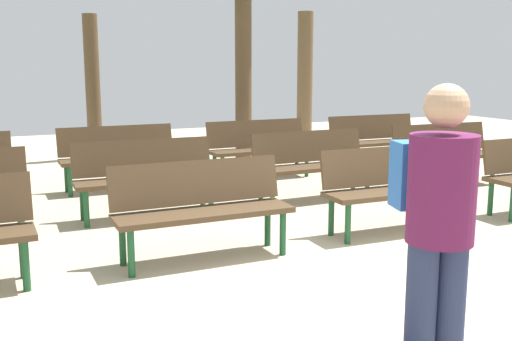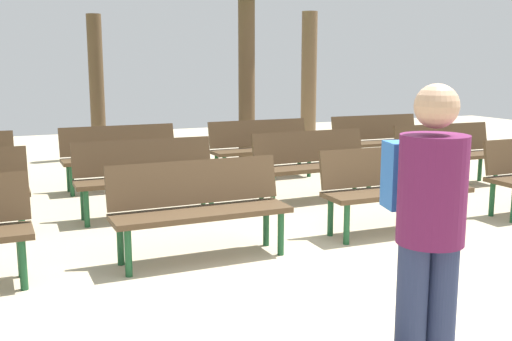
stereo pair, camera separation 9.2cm
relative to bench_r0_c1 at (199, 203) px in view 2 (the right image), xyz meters
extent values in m
plane|color=#BCAD8E|center=(1.03, -1.58, -0.50)|extent=(24.00, 24.00, 0.00)
cylinder|color=#194C28|center=(-1.51, -0.20, -0.30)|extent=(0.06, 0.06, 0.40)
cylinder|color=#194C28|center=(-1.51, 0.12, -0.30)|extent=(0.06, 0.06, 0.40)
cube|color=#4C3823|center=(0.00, -0.08, -0.07)|extent=(1.60, 0.44, 0.05)
cube|color=#4C3823|center=(0.00, 0.12, 0.17)|extent=(1.60, 0.12, 0.40)
cylinder|color=#194C28|center=(-0.70, -0.24, -0.30)|extent=(0.06, 0.06, 0.40)
cylinder|color=#194C28|center=(0.70, -0.24, -0.30)|extent=(0.06, 0.06, 0.40)
cylinder|color=#194C28|center=(-0.70, 0.08, -0.30)|extent=(0.06, 0.06, 0.40)
cylinder|color=#194C28|center=(0.70, 0.08, -0.30)|extent=(0.06, 0.06, 0.40)
cube|color=#4C3823|center=(2.14, -0.06, -0.07)|extent=(1.61, 0.48, 0.05)
cube|color=#4C3823|center=(2.14, 0.14, 0.17)|extent=(1.60, 0.17, 0.40)
cylinder|color=#194C28|center=(1.43, -0.20, -0.30)|extent=(0.06, 0.06, 0.40)
cylinder|color=#194C28|center=(2.83, -0.24, -0.30)|extent=(0.06, 0.06, 0.40)
cylinder|color=#194C28|center=(1.44, 0.12, -0.30)|extent=(0.06, 0.06, 0.40)
cylinder|color=#194C28|center=(2.84, 0.08, -0.30)|extent=(0.06, 0.06, 0.40)
cylinder|color=#194C28|center=(3.55, 0.06, -0.30)|extent=(0.06, 0.06, 0.40)
cylinder|color=#194C28|center=(-1.43, 1.41, -0.30)|extent=(0.06, 0.06, 0.40)
cylinder|color=#194C28|center=(-1.43, 1.73, -0.30)|extent=(0.06, 0.06, 0.40)
cube|color=#4C3823|center=(-0.08, 1.60, -0.07)|extent=(1.61, 0.49, 0.05)
cube|color=#4C3823|center=(-0.07, 1.80, 0.17)|extent=(1.60, 0.17, 0.40)
cylinder|color=#194C28|center=(-0.78, 1.46, -0.30)|extent=(0.06, 0.06, 0.40)
cylinder|color=#194C28|center=(0.62, 1.42, -0.30)|extent=(0.06, 0.06, 0.40)
cylinder|color=#194C28|center=(-0.77, 1.78, -0.30)|extent=(0.06, 0.06, 0.40)
cylinder|color=#194C28|center=(0.63, 1.74, -0.30)|extent=(0.06, 0.06, 0.40)
cube|color=#4C3823|center=(2.10, 1.58, -0.07)|extent=(1.61, 0.48, 0.05)
cube|color=#4C3823|center=(2.09, 1.78, 0.17)|extent=(1.60, 0.16, 0.40)
cylinder|color=#194C28|center=(1.40, 1.40, -0.30)|extent=(0.06, 0.06, 0.40)
cylinder|color=#194C28|center=(2.80, 1.44, -0.30)|extent=(0.06, 0.06, 0.40)
cylinder|color=#194C28|center=(1.40, 1.72, -0.30)|extent=(0.06, 0.06, 0.40)
cylinder|color=#194C28|center=(2.80, 1.76, -0.30)|extent=(0.06, 0.06, 0.40)
cube|color=#4C3823|center=(4.27, 1.59, -0.07)|extent=(1.61, 0.49, 0.05)
cube|color=#4C3823|center=(4.28, 1.79, 0.17)|extent=(1.60, 0.17, 0.40)
cylinder|color=#194C28|center=(3.57, 1.45, -0.30)|extent=(0.06, 0.06, 0.40)
cylinder|color=#194C28|center=(4.97, 1.41, -0.30)|extent=(0.06, 0.06, 0.40)
cylinder|color=#194C28|center=(3.58, 1.77, -0.30)|extent=(0.06, 0.06, 0.40)
cylinder|color=#194C28|center=(4.98, 1.73, -0.30)|extent=(0.06, 0.06, 0.40)
cylinder|color=#194C28|center=(-1.51, 3.04, -0.30)|extent=(0.06, 0.06, 0.40)
cylinder|color=#194C28|center=(-1.50, 3.36, -0.30)|extent=(0.06, 0.06, 0.40)
cube|color=#4C3823|center=(-0.03, 3.26, -0.07)|extent=(1.60, 0.44, 0.05)
cube|color=#4C3823|center=(-0.03, 3.46, 0.17)|extent=(1.60, 0.13, 0.40)
cylinder|color=#194C28|center=(-0.73, 3.09, -0.30)|extent=(0.06, 0.06, 0.40)
cylinder|color=#194C28|center=(0.67, 3.10, -0.30)|extent=(0.06, 0.06, 0.40)
cylinder|color=#194C28|center=(-0.73, 3.41, -0.30)|extent=(0.06, 0.06, 0.40)
cylinder|color=#194C28|center=(0.67, 3.42, -0.30)|extent=(0.06, 0.06, 0.40)
cube|color=#4C3823|center=(2.10, 3.20, -0.07)|extent=(1.60, 0.45, 0.05)
cube|color=#4C3823|center=(2.10, 3.40, 0.17)|extent=(1.60, 0.13, 0.40)
cylinder|color=#194C28|center=(1.40, 3.04, -0.30)|extent=(0.06, 0.06, 0.40)
cylinder|color=#194C28|center=(2.80, 3.05, -0.30)|extent=(0.06, 0.06, 0.40)
cylinder|color=#194C28|center=(1.40, 3.36, -0.30)|extent=(0.06, 0.06, 0.40)
cylinder|color=#194C28|center=(2.80, 3.37, -0.30)|extent=(0.06, 0.06, 0.40)
cube|color=#4C3823|center=(4.23, 3.20, -0.07)|extent=(1.61, 0.48, 0.05)
cube|color=#4C3823|center=(4.23, 3.40, 0.17)|extent=(1.60, 0.17, 0.40)
cylinder|color=#194C28|center=(3.52, 3.06, -0.30)|extent=(0.06, 0.06, 0.40)
cylinder|color=#194C28|center=(4.92, 3.02, -0.30)|extent=(0.06, 0.06, 0.40)
cylinder|color=#194C28|center=(3.53, 3.37, -0.30)|extent=(0.06, 0.06, 0.40)
cylinder|color=#194C28|center=(4.93, 3.34, -0.30)|extent=(0.06, 0.06, 0.40)
cylinder|color=brown|center=(4.47, 6.13, 0.88)|extent=(0.32, 0.32, 2.77)
cylinder|color=brown|center=(2.60, 5.03, 1.12)|extent=(0.30, 0.30, 3.26)
cylinder|color=brown|center=(0.17, 6.29, 0.80)|extent=(0.26, 0.26, 2.60)
cylinder|color=navy|center=(0.40, -2.71, -0.08)|extent=(0.16, 0.16, 0.85)
cylinder|color=navy|center=(0.25, -2.67, -0.08)|extent=(0.16, 0.16, 0.85)
cylinder|color=#601947|center=(0.32, -2.69, 0.62)|extent=(0.42, 0.42, 0.55)
sphere|color=tan|center=(0.32, -2.69, 1.04)|extent=(0.22, 0.22, 0.22)
cube|color=blue|center=(0.39, -2.44, 0.65)|extent=(0.32, 0.25, 0.36)
camera|label=1|loc=(-1.75, -4.98, 1.25)|focal=42.38mm
camera|label=2|loc=(-1.67, -5.02, 1.25)|focal=42.38mm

